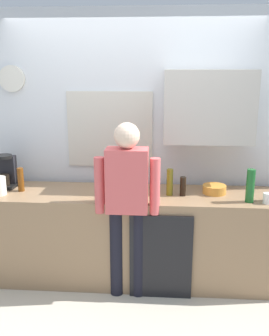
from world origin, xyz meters
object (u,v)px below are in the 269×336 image
object	(u,v)px
coffee_maker	(6,172)
bottle_olive_oil	(170,182)
cup_white_mug	(268,198)
bottle_dark_sauce	(183,186)
bottle_green_wine	(250,186)
bottle_amber_beer	(21,180)
dish_soap	(137,192)
person_at_sink	(127,197)
mixing_bowl	(214,189)

from	to	relation	value
coffee_maker	bottle_olive_oil	world-z (taller)	coffee_maker
coffee_maker	cup_white_mug	bearing A→B (deg)	-7.10
bottle_dark_sauce	bottle_olive_oil	world-z (taller)	bottle_olive_oil
bottle_dark_sauce	bottle_green_wine	distance (m)	0.60
bottle_amber_beer	dish_soap	bearing A→B (deg)	-9.34
bottle_green_wine	bottle_dark_sauce	bearing A→B (deg)	167.33
bottle_green_wine	bottle_olive_oil	size ratio (longest dim) A/B	1.20
person_at_sink	mixing_bowl	bearing A→B (deg)	12.92
mixing_bowl	bottle_olive_oil	bearing A→B (deg)	-169.14
bottle_amber_beer	person_at_sink	world-z (taller)	person_at_sink
mixing_bowl	person_at_sink	xyz separation A→B (m)	(-0.80, -0.36, 0.03)
coffee_maker	person_at_sink	xyz separation A→B (m)	(1.25, -0.42, -0.08)
bottle_green_wine	bottle_olive_oil	xyz separation A→B (m)	(-0.70, 0.14, -0.02)
coffee_maker	dish_soap	world-z (taller)	coffee_maker
mixing_bowl	person_at_sink	distance (m)	0.88
mixing_bowl	person_at_sink	bearing A→B (deg)	-155.66
bottle_olive_oil	cup_white_mug	world-z (taller)	bottle_olive_oil
person_at_sink	bottle_amber_beer	bearing A→B (deg)	153.09
mixing_bowl	person_at_sink	world-z (taller)	person_at_sink
bottle_olive_oil	bottle_amber_beer	xyz separation A→B (m)	(-1.43, 0.01, -0.01)
coffee_maker	bottle_olive_oil	xyz separation A→B (m)	(1.62, -0.14, -0.02)
bottle_amber_beer	mixing_bowl	distance (m)	1.85
bottle_green_wine	cup_white_mug	xyz separation A→B (m)	(0.15, -0.03, -0.10)
dish_soap	bottle_green_wine	bearing A→B (deg)	1.95
coffee_maker	bottle_dark_sauce	bearing A→B (deg)	-4.94
bottle_dark_sauce	person_at_sink	size ratio (longest dim) A/B	0.11
bottle_olive_oil	mixing_bowl	world-z (taller)	bottle_olive_oil
bottle_amber_beer	bottle_dark_sauce	bearing A→B (deg)	-0.83
bottle_dark_sauce	mixing_bowl	distance (m)	0.32
bottle_amber_beer	cup_white_mug	distance (m)	2.29
bottle_green_wine	bottle_amber_beer	bearing A→B (deg)	175.89
cup_white_mug	person_at_sink	size ratio (longest dim) A/B	0.06
mixing_bowl	coffee_maker	bearing A→B (deg)	178.33
bottle_green_wine	cup_white_mug	world-z (taller)	bottle_green_wine
dish_soap	bottle_olive_oil	bearing A→B (deg)	31.10
bottle_dark_sauce	bottle_amber_beer	distance (m)	1.55
bottle_green_wine	person_at_sink	xyz separation A→B (m)	(-1.08, -0.14, -0.08)
mixing_bowl	dish_soap	size ratio (longest dim) A/B	1.22
bottle_dark_sauce	cup_white_mug	xyz separation A→B (m)	(0.73, -0.16, -0.04)
bottle_green_wine	cup_white_mug	distance (m)	0.18
coffee_maker	bottle_dark_sauce	world-z (taller)	coffee_maker
bottle_dark_sauce	bottle_amber_beer	size ratio (longest dim) A/B	0.78
bottle_green_wine	bottle_amber_beer	world-z (taller)	bottle_green_wine
bottle_green_wine	person_at_sink	bearing A→B (deg)	-172.64
bottle_green_wine	dish_soap	bearing A→B (deg)	-178.05
bottle_olive_oil	mixing_bowl	bearing A→B (deg)	10.86
coffee_maker	bottle_dark_sauce	distance (m)	1.75
cup_white_mug	mixing_bowl	xyz separation A→B (m)	(-0.43, 0.25, -0.01)
bottle_dark_sauce	mixing_bowl	bearing A→B (deg)	16.73
cup_white_mug	dish_soap	bearing A→B (deg)	-179.66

